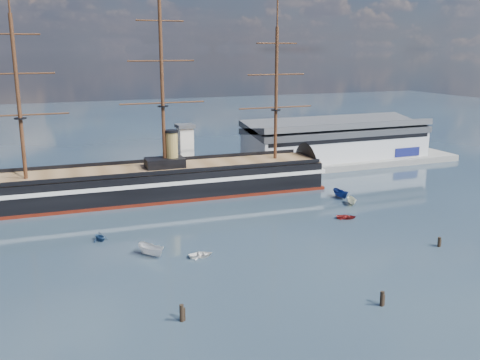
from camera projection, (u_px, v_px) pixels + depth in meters
name	position (u px, v px, depth m)	size (l,w,h in m)	color
ground	(213.00, 214.00, 126.31)	(600.00, 600.00, 0.00)	#1D2A3A
quay	(206.00, 177.00, 162.39)	(180.00, 18.00, 2.00)	slate
warehouse	(336.00, 140.00, 181.41)	(63.00, 21.00, 11.60)	#B7BABC
quay_tower	(186.00, 149.00, 154.83)	(5.00, 5.00, 15.00)	silver
warship	(151.00, 182.00, 139.73)	(113.18, 19.67, 53.94)	black
motorboat_a	(152.00, 256.00, 100.59)	(7.40, 2.71, 2.96)	silver
motorboat_b	(201.00, 257.00, 100.25)	(2.86, 1.14, 1.33)	white
motorboat_c	(352.00, 205.00, 133.91)	(5.73, 2.10, 2.29)	beige
motorboat_d	(100.00, 241.00, 108.71)	(5.73, 2.48, 2.10)	navy
motorboat_e	(346.00, 219.00, 122.86)	(2.80, 1.12, 1.30)	maroon
motorboat_f	(341.00, 198.00, 139.99)	(6.95, 2.55, 2.78)	navy
piling_near_left	(182.00, 321.00, 76.53)	(0.64, 0.64, 3.28)	black
piling_near_mid	(382.00, 306.00, 81.12)	(0.64, 0.64, 3.04)	black
piling_far_right	(439.00, 247.00, 105.47)	(0.64, 0.64, 2.66)	black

